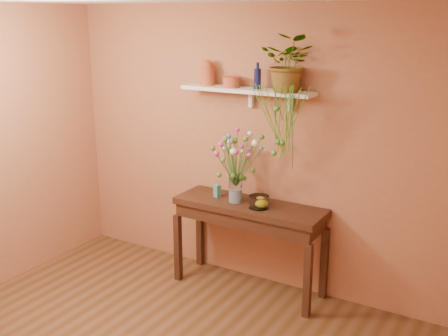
% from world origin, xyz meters
% --- Properties ---
extents(room, '(4.04, 4.04, 2.70)m').
position_xyz_m(room, '(0.00, 0.00, 1.35)').
color(room, brown).
rests_on(room, ground).
extents(sideboard, '(1.45, 0.47, 0.88)m').
position_xyz_m(sideboard, '(0.16, 1.75, 0.75)').
color(sideboard, '#3D2214').
rests_on(sideboard, ground).
extents(wall_shelf, '(1.30, 0.24, 0.19)m').
position_xyz_m(wall_shelf, '(0.06, 1.87, 1.92)').
color(wall_shelf, white).
rests_on(wall_shelf, room).
extents(terracotta_jug, '(0.17, 0.17, 0.24)m').
position_xyz_m(terracotta_jug, '(-0.39, 1.89, 2.05)').
color(terracotta_jug, '#BB5235').
rests_on(terracotta_jug, wall_shelf).
extents(terracotta_pot, '(0.19, 0.19, 0.10)m').
position_xyz_m(terracotta_pot, '(-0.11, 1.87, 1.99)').
color(terracotta_pot, '#BB5235').
rests_on(terracotta_pot, wall_shelf).
extents(blue_bottle, '(0.06, 0.06, 0.24)m').
position_xyz_m(blue_bottle, '(0.15, 1.89, 2.03)').
color(blue_bottle, '#0F1442').
rests_on(blue_bottle, wall_shelf).
extents(spider_plant, '(0.48, 0.43, 0.50)m').
position_xyz_m(spider_plant, '(0.48, 1.84, 2.19)').
color(spider_plant, '#3D7D2A').
rests_on(spider_plant, wall_shelf).
extents(plant_fronds, '(0.56, 0.34, 0.75)m').
position_xyz_m(plant_fronds, '(0.49, 1.69, 1.67)').
color(plant_fronds, '#3D7D2A').
rests_on(plant_fronds, wall_shelf).
extents(glass_vase, '(0.13, 0.13, 0.27)m').
position_xyz_m(glass_vase, '(0.03, 1.72, 0.99)').
color(glass_vase, white).
rests_on(glass_vase, sideboard).
extents(bouquet, '(0.51, 0.45, 0.54)m').
position_xyz_m(bouquet, '(0.03, 1.71, 1.36)').
color(bouquet, '#386B28').
rests_on(bouquet, glass_vase).
extents(glass_bowl, '(0.19, 0.19, 0.11)m').
position_xyz_m(glass_bowl, '(0.29, 1.69, 0.93)').
color(glass_bowl, white).
rests_on(glass_bowl, sideboard).
extents(lemon, '(0.08, 0.08, 0.08)m').
position_xyz_m(lemon, '(0.30, 1.70, 0.92)').
color(lemon, yellow).
rests_on(lemon, glass_bowl).
extents(carton, '(0.08, 0.07, 0.13)m').
position_xyz_m(carton, '(-0.20, 1.75, 0.94)').
color(carton, '#326782').
rests_on(carton, sideboard).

